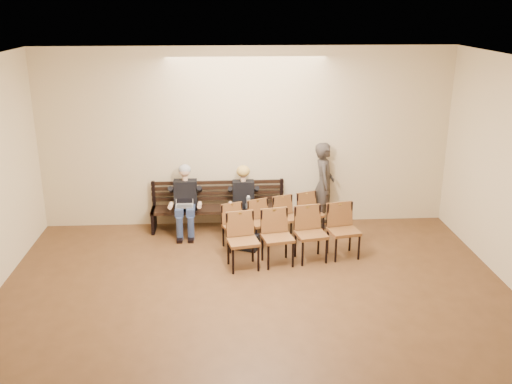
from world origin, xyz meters
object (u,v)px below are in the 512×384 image
(seated_woman, at_px, (244,202))
(water_bottle, at_px, (248,208))
(passerby, at_px, (324,178))
(seated_man, at_px, (185,200))
(chair_row_back, at_px, (294,236))
(bench, at_px, (218,218))
(bag, at_px, (248,242))
(laptop, at_px, (184,207))
(chair_row_front, at_px, (275,221))

(seated_woman, height_order, water_bottle, seated_woman)
(water_bottle, height_order, passerby, passerby)
(seated_man, bearing_deg, chair_row_back, -37.07)
(bench, distance_m, seated_man, 0.76)
(water_bottle, relative_size, bag, 0.64)
(laptop, bearing_deg, bench, 14.00)
(seated_man, height_order, bag, seated_man)
(bench, height_order, seated_woman, seated_woman)
(bag, bearing_deg, laptop, 148.65)
(laptop, bearing_deg, chair_row_front, -22.15)
(passerby, bearing_deg, laptop, 105.95)
(seated_woman, distance_m, laptop, 1.14)
(chair_row_front, bearing_deg, water_bottle, 129.92)
(bench, height_order, bag, bench)
(bench, distance_m, seated_woman, 0.63)
(seated_woman, bearing_deg, water_bottle, -73.31)
(laptop, xyz_separation_m, bag, (1.17, -0.71, -0.43))
(seated_man, relative_size, water_bottle, 5.34)
(seated_man, xyz_separation_m, laptop, (-0.02, -0.16, -0.09))
(passerby, distance_m, chair_row_front, 1.40)
(water_bottle, bearing_deg, seated_man, 167.35)
(seated_woman, height_order, chair_row_front, seated_woman)
(chair_row_front, bearing_deg, bag, -167.77)
(seated_man, height_order, passerby, passerby)
(bench, height_order, water_bottle, water_bottle)
(bench, xyz_separation_m, chair_row_back, (1.30, -1.57, 0.25))
(seated_man, distance_m, bag, 1.53)
(laptop, height_order, water_bottle, water_bottle)
(water_bottle, bearing_deg, bag, -94.24)
(bench, relative_size, chair_row_front, 1.32)
(water_bottle, xyz_separation_m, chair_row_back, (0.73, -1.19, -0.10))
(bench, xyz_separation_m, seated_woman, (0.49, -0.12, 0.37))
(bench, distance_m, passerby, 2.22)
(chair_row_back, bearing_deg, water_bottle, 110.53)
(laptop, height_order, chair_row_back, chair_row_back)
(chair_row_back, bearing_deg, laptop, 135.22)
(bench, relative_size, water_bottle, 10.60)
(bench, relative_size, chair_row_back, 1.13)
(seated_man, height_order, seated_woman, seated_man)
(laptop, bearing_deg, passerby, -1.81)
(bag, distance_m, chair_row_back, 1.02)
(seated_woman, height_order, chair_row_back, seated_woman)
(bench, height_order, passerby, passerby)
(bench, height_order, laptop, laptop)
(seated_woman, bearing_deg, passerby, 7.87)
(bench, xyz_separation_m, water_bottle, (0.57, -0.39, 0.35))
(bag, xyz_separation_m, passerby, (1.56, 1.09, 0.84))
(passerby, distance_m, chair_row_back, 1.91)
(seated_woman, distance_m, water_bottle, 0.28)
(seated_woman, xyz_separation_m, chair_row_back, (0.81, -1.45, -0.12))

